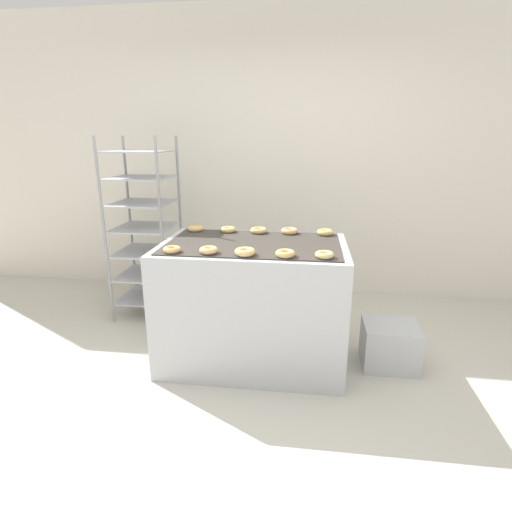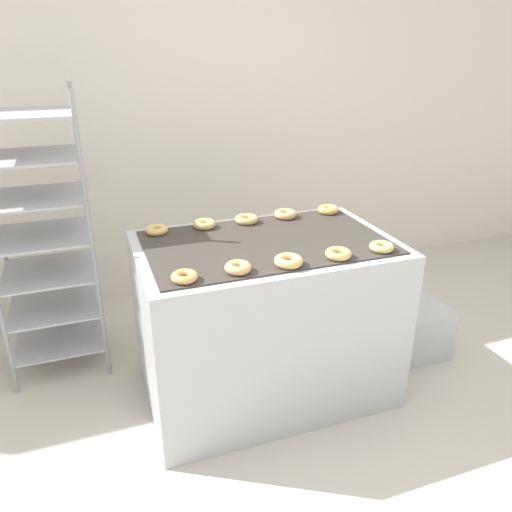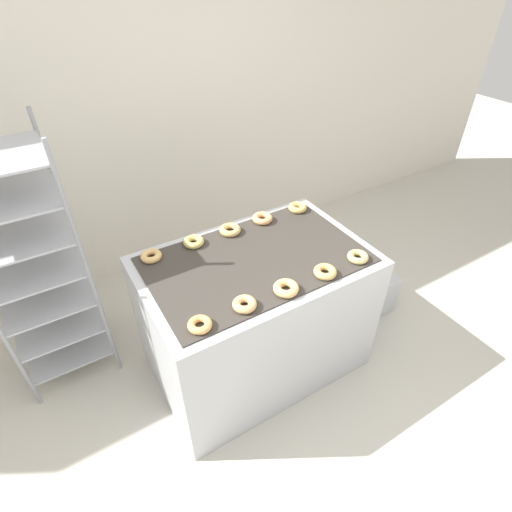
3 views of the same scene
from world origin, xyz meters
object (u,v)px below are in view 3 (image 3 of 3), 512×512
Objects in this scene: donut_near_center at (286,288)px; donut_near_rightmost at (358,257)px; donut_far_rightmost at (297,208)px; donut_near_leftmost at (200,325)px; donut_far_left at (194,242)px; donut_near_left at (245,304)px; donut_far_right at (262,218)px; donut_far_center at (231,230)px; fryer_machine at (256,315)px; donut_near_right at (325,272)px; donut_far_leftmost at (151,256)px; baking_rack_cart at (34,266)px; glaze_bin at (365,291)px.

donut_near_rightmost is (0.49, 0.01, -0.00)m from donut_near_center.
donut_near_rightmost is 0.60m from donut_far_rightmost.
donut_far_rightmost is at bearing 31.66° from donut_near_leftmost.
donut_far_left is (-0.72, 0.60, 0.00)m from donut_near_rightmost.
donut_far_rightmost is (0.51, 0.61, -0.00)m from donut_near_center.
donut_near_left and donut_far_right have the same top height.
donut_near_rightmost is 0.97× the size of donut_far_left.
donut_near_rightmost is 0.65m from donut_far_right.
donut_far_right reaches higher than donut_far_center.
donut_far_right is 1.07× the size of donut_far_rightmost.
donut_far_right is (0.24, 0.31, 0.46)m from fryer_machine.
donut_near_right reaches higher than donut_far_leftmost.
baking_rack_cart is at bearing 121.35° from donut_near_leftmost.
donut_far_rightmost is at bearing 0.00° from donut_far_left.
glaze_bin is 0.96m from donut_near_rightmost.
fryer_machine is 1.03m from glaze_bin.
donut_far_leftmost is at bearing 113.06° from donut_near_left.
donut_near_rightmost is 0.76m from donut_far_center.
glaze_bin is at bearing 23.05° from donut_near_right.
fryer_machine is 0.56m from donut_near_center.
donut_near_right is (0.48, -0.01, -0.00)m from donut_near_left.
baking_rack_cart reaches higher than donut_near_leftmost.
baking_rack_cart reaches higher than donut_near_left.
baking_rack_cart is 0.69m from donut_far_leftmost.
baking_rack_cart is at bearing 147.91° from fryer_machine.
donut_near_leftmost is 0.94m from donut_far_right.
donut_far_center is 0.23m from donut_far_right.
glaze_bin is 1.27m from donut_far_center.
donut_near_right is 0.78m from donut_far_left.
donut_far_leftmost is at bearing 148.68° from fryer_machine.
fryer_machine is 0.73m from donut_near_rightmost.
baking_rack_cart reaches higher than donut_near_center.
donut_near_right is (0.72, -0.00, 0.00)m from donut_near_leftmost.
donut_far_leftmost is at bearing 140.63° from donut_near_right.
donut_far_leftmost is 0.97× the size of donut_far_left.
fryer_machine is at bearing -126.98° from donut_far_right.
donut_far_right is (0.24, 0.62, -0.00)m from donut_near_center.
donut_near_leftmost is at bearing -178.42° from donut_near_left.
donut_near_leftmost is 0.65m from donut_far_left.
donut_near_center is 0.65m from donut_far_left.
donut_near_right reaches higher than donut_near_leftmost.
donut_near_center is 0.78m from donut_far_leftmost.
baking_rack_cart is at bearing 137.46° from donut_near_center.
donut_far_leftmost is at bearing 169.02° from glaze_bin.
donut_far_leftmost is 0.91× the size of donut_far_right.
baking_rack_cart is at bearing 164.61° from donut_far_right.
donut_near_leftmost is 0.60m from donut_far_leftmost.
donut_near_left reaches higher than donut_far_left.
donut_far_left is at bearing -179.02° from donut_far_right.
donut_far_rightmost is (0.74, 0.60, 0.00)m from donut_near_left.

